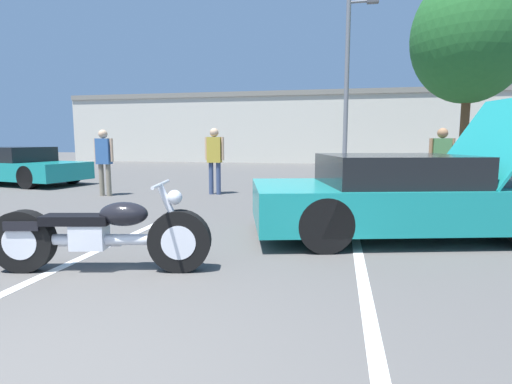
{
  "coord_description": "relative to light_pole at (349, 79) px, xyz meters",
  "views": [
    {
      "loc": [
        1.77,
        -1.6,
        1.42
      ],
      "look_at": [
        0.82,
        3.03,
        0.8
      ],
      "focal_mm": 28.0,
      "sensor_mm": 36.0,
      "label": 1
    }
  ],
  "objects": [
    {
      "name": "light_pole",
      "position": [
        0.0,
        0.0,
        0.0
      ],
      "size": [
        1.21,
        0.28,
        6.89
      ],
      "color": "slate",
      "rests_on": "ground"
    },
    {
      "name": "parked_car_left_row",
      "position": [
        -10.48,
        -5.69,
        -3.25
      ],
      "size": [
        4.8,
        2.63,
        1.2
      ],
      "rotation": [
        0.0,
        0.0,
        -0.18
      ],
      "color": "teal",
      "rests_on": "ground"
    },
    {
      "name": "show_car_hood_open",
      "position": [
        0.65,
        -10.57,
        -3.22
      ],
      "size": [
        4.78,
        2.98,
        2.06
      ],
      "rotation": [
        0.0,
        0.0,
        0.25
      ],
      "color": "teal",
      "rests_on": "ground"
    },
    {
      "name": "parking_stripe_middle",
      "position": [
        -3.36,
        -13.13,
        -3.82
      ],
      "size": [
        0.12,
        5.24,
        0.01
      ],
      "primitive_type": "cube",
      "color": "white",
      "rests_on": "ground"
    },
    {
      "name": "spectator_by_show_car",
      "position": [
        -6.16,
        -7.6,
        -2.82
      ],
      "size": [
        0.52,
        0.22,
        1.68
      ],
      "color": "gray",
      "rests_on": "ground"
    },
    {
      "name": "parking_stripe_back",
      "position": [
        -0.07,
        -13.13,
        -3.82
      ],
      "size": [
        0.12,
        5.24,
        0.01
      ],
      "primitive_type": "cube",
      "color": "white",
      "rests_on": "ground"
    },
    {
      "name": "spectator_near_motorcycle",
      "position": [
        1.84,
        -7.48,
        -2.83
      ],
      "size": [
        0.52,
        0.22,
        1.68
      ],
      "color": "#38476B",
      "rests_on": "ground"
    },
    {
      "name": "motorcycle",
      "position": [
        -2.83,
        -12.97,
        -3.42
      ],
      "size": [
        2.34,
        0.8,
        0.97
      ],
      "rotation": [
        0.0,
        0.0,
        0.2
      ],
      "color": "black",
      "rests_on": "ground"
    },
    {
      "name": "tree_background",
      "position": [
        4.33,
        -0.13,
        1.38
      ],
      "size": [
        4.22,
        4.22,
        7.64
      ],
      "color": "brown",
      "rests_on": "ground"
    },
    {
      "name": "far_building",
      "position": [
        -2.12,
        9.78,
        -1.49
      ],
      "size": [
        32.0,
        4.2,
        4.4
      ],
      "color": "beige",
      "rests_on": "ground"
    },
    {
      "name": "spectator_midground",
      "position": [
        -3.5,
        -6.77,
        -2.79
      ],
      "size": [
        0.52,
        0.23,
        1.73
      ],
      "color": "#38476B",
      "rests_on": "ground"
    }
  ]
}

